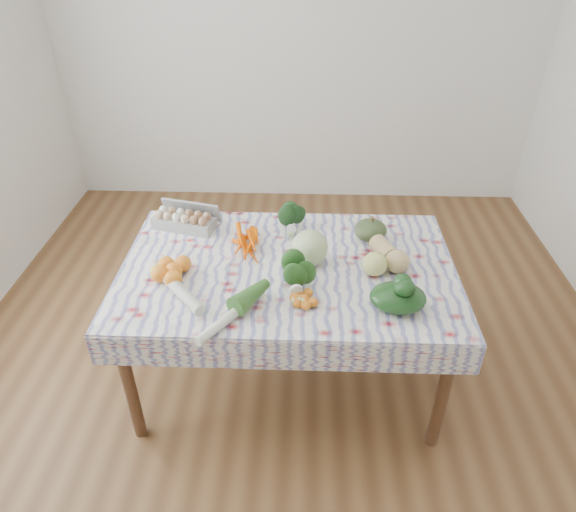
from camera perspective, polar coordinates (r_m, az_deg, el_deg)
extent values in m
plane|color=brown|center=(3.06, 0.00, -12.80)|extent=(4.50, 4.50, 0.00)
cube|color=white|center=(4.41, 1.14, 23.31)|extent=(4.00, 0.04, 2.80)
cube|color=brown|center=(2.57, 0.00, -1.66)|extent=(1.60, 1.00, 0.04)
cylinder|color=brown|center=(2.63, -17.20, -13.58)|extent=(0.06, 0.06, 0.71)
cylinder|color=brown|center=(2.59, 16.81, -14.49)|extent=(0.06, 0.06, 0.71)
cylinder|color=brown|center=(3.25, -12.87, -2.14)|extent=(0.06, 0.06, 0.71)
cylinder|color=brown|center=(3.22, 13.60, -2.70)|extent=(0.06, 0.06, 0.71)
cube|color=white|center=(2.56, 0.00, -1.19)|extent=(1.66, 1.06, 0.01)
cube|color=#999994|center=(2.89, -11.54, 3.81)|extent=(0.36, 0.22, 0.09)
cube|color=#F95A00|center=(2.68, -4.37, 1.30)|extent=(0.29, 0.28, 0.04)
ellipsoid|color=#173A16|center=(2.80, 0.50, 3.95)|extent=(0.15, 0.14, 0.12)
ellipsoid|color=#3C4D29|center=(2.76, 9.17, 2.87)|extent=(0.20, 0.20, 0.11)
sphere|color=#C4DA90|center=(2.52, 2.43, 0.90)|extent=(0.24, 0.24, 0.18)
ellipsoid|color=tan|center=(2.59, 11.27, 0.33)|extent=(0.21, 0.29, 0.12)
cube|color=orange|center=(2.51, -12.55, -1.57)|extent=(0.30, 0.30, 0.09)
ellipsoid|color=#21511A|center=(2.36, 0.78, -2.80)|extent=(0.17, 0.17, 0.11)
cube|color=orange|center=(2.31, 1.85, -4.70)|extent=(0.20, 0.20, 0.05)
sphere|color=#E7E77A|center=(2.50, 9.64, -0.88)|extent=(0.14, 0.14, 0.12)
ellipsoid|color=black|center=(2.32, 12.12, -4.53)|extent=(0.28, 0.23, 0.11)
cylinder|color=beige|center=(2.40, -11.96, -3.72)|extent=(0.30, 0.34, 0.06)
cylinder|color=white|center=(2.24, -6.10, -6.37)|extent=(0.29, 0.39, 0.05)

